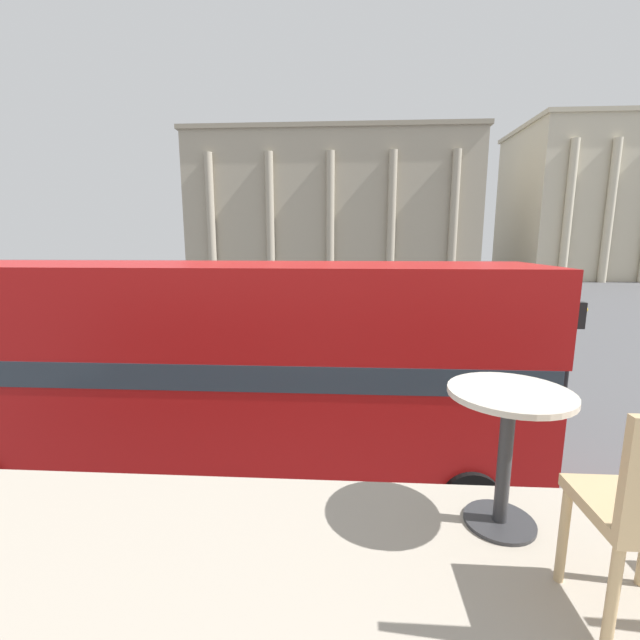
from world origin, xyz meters
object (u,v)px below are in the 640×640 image
Objects in this scene: cafe_dining_table at (507,427)px; pedestrian_grey at (410,364)px; double_decker_bus at (231,364)px; plaza_building_left at (332,208)px; traffic_light_far at (404,287)px; traffic_light_near at (574,339)px; plaza_building_right at (628,203)px; pedestrian_yellow at (368,300)px; traffic_light_mid at (226,297)px.

pedestrian_grey is at bearing 83.80° from cafe_dining_table.
plaza_building_left is at bearing 83.74° from double_decker_bus.
plaza_building_left is 9.99× the size of traffic_light_far.
double_decker_bus is 6.55m from pedestrian_grey.
traffic_light_near is at bearing -79.58° from plaza_building_left.
cafe_dining_table is at bearing -121.72° from plaza_building_right.
cafe_dining_table is at bearing -119.14° from traffic_light_near.
traffic_light_near is 1.84× the size of pedestrian_grey.
plaza_building_right is at bearing 47.21° from traffic_light_far.
double_decker_bus is at bearing 62.09° from pedestrian_yellow.
traffic_light_near is at bearing 90.37° from pedestrian_yellow.
cafe_dining_table reaches higher than pedestrian_yellow.
plaza_building_left is 38.20m from traffic_light_mid.
cafe_dining_table is 11.05m from pedestrian_grey.
plaza_building_right reaches higher than pedestrian_yellow.
traffic_light_near is at bearing -26.35° from traffic_light_mid.
pedestrian_yellow is at bearing 88.76° from cafe_dining_table.
double_decker_bus is at bearing 117.57° from cafe_dining_table.
traffic_light_near is at bearing -122.22° from plaza_building_right.
plaza_building_right is at bearing 6.43° from plaza_building_left.
traffic_light_mid is at bearing -134.24° from plaza_building_right.
traffic_light_far is at bearing 83.80° from cafe_dining_table.
traffic_light_mid is (-40.73, -41.83, -6.97)m from plaza_building_right.
plaza_building_left is at bearing -173.08° from pedestrian_grey.
plaza_building_right is at bearing 45.76° from traffic_light_mid.
traffic_light_far is at bearing 103.93° from traffic_light_near.
plaza_building_right is 8.33× the size of traffic_light_far.
double_decker_bus reaches higher than pedestrian_yellow.
traffic_light_mid is 8.17m from pedestrian_grey.
pedestrian_grey is (-4.11, 1.19, -1.12)m from traffic_light_near.
plaza_building_left is at bearing -173.57° from plaza_building_right.
traffic_light_near is 1.78× the size of pedestrian_yellow.
plaza_building_right is at bearing 47.42° from double_decker_bus.
double_decker_bus is 3.53× the size of traffic_light_near.
double_decker_bus is 16.45m from traffic_light_far.
traffic_light_far is at bearing 175.54° from pedestrian_grey.
traffic_light_near is (8.28, 3.68, -0.25)m from double_decker_bus.
traffic_light_near reaches higher than pedestrian_yellow.
plaza_building_right is 58.80m from traffic_light_mid.
traffic_light_mid reaches higher than traffic_light_far.
traffic_light_near is 15.75m from pedestrian_yellow.
traffic_light_mid is at bearing -141.03° from traffic_light_far.
plaza_building_right is 8.78× the size of traffic_light_near.
plaza_building_left is at bearing 85.38° from traffic_light_mid.
traffic_light_mid reaches higher than pedestrian_grey.
traffic_light_near is at bearing -76.07° from traffic_light_far.
plaza_building_right reaches higher than traffic_light_near.
double_decker_bus is 3.03× the size of traffic_light_mid.
traffic_light_near is at bearing 18.14° from double_decker_bus.
traffic_light_near is (5.26, 9.44, -1.68)m from cafe_dining_table.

